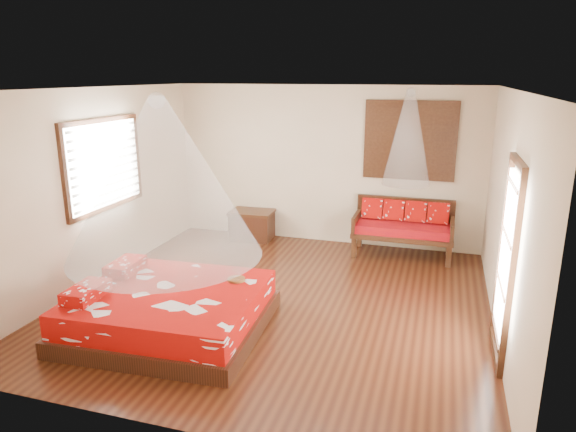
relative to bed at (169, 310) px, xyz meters
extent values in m
cube|color=#33150B|center=(1.00, 1.14, -0.26)|extent=(5.50, 5.50, 0.02)
cube|color=silver|center=(1.00, 1.14, 2.56)|extent=(5.50, 5.50, 0.02)
cube|color=beige|center=(-1.76, 1.14, 1.15)|extent=(0.02, 5.50, 2.80)
cube|color=beige|center=(3.76, 1.14, 1.15)|extent=(0.02, 5.50, 2.80)
cube|color=beige|center=(1.00, 3.90, 1.15)|extent=(5.50, 0.02, 2.80)
cube|color=beige|center=(1.00, -1.62, 1.15)|extent=(5.50, 0.02, 2.80)
cube|color=black|center=(0.02, 0.00, -0.15)|extent=(2.28, 2.09, 0.20)
cube|color=#A20905|center=(0.02, 0.00, 0.10)|extent=(2.18, 1.98, 0.30)
cube|color=#A20905|center=(-0.78, -0.46, 0.32)|extent=(0.34, 0.59, 0.15)
cube|color=#A20905|center=(-0.82, 0.37, 0.32)|extent=(0.34, 0.59, 0.15)
cube|color=black|center=(1.69, 3.13, -0.04)|extent=(0.08, 0.08, 0.42)
cube|color=black|center=(3.21, 3.13, -0.04)|extent=(0.08, 0.08, 0.42)
cube|color=black|center=(1.69, 3.74, -0.04)|extent=(0.08, 0.08, 0.42)
cube|color=black|center=(3.21, 3.74, -0.04)|extent=(0.08, 0.08, 0.42)
cube|color=black|center=(2.45, 3.44, 0.13)|extent=(1.64, 0.73, 0.08)
cube|color=maroon|center=(2.45, 3.44, 0.24)|extent=(1.58, 0.67, 0.14)
cube|color=black|center=(2.45, 3.76, 0.42)|extent=(1.64, 0.06, 0.55)
cube|color=black|center=(1.67, 3.44, 0.29)|extent=(0.06, 0.73, 0.30)
cube|color=black|center=(3.23, 3.44, 0.29)|extent=(0.06, 0.73, 0.30)
cube|color=#A20905|center=(1.90, 3.64, 0.48)|extent=(0.35, 0.19, 0.36)
cube|color=#A20905|center=(2.26, 3.64, 0.48)|extent=(0.35, 0.19, 0.36)
cube|color=#A20905|center=(2.63, 3.64, 0.48)|extent=(0.35, 0.19, 0.36)
cube|color=#A20905|center=(2.99, 3.64, 0.48)|extent=(0.35, 0.19, 0.36)
cube|color=black|center=(-0.30, 3.59, -0.01)|extent=(0.77, 0.56, 0.49)
cube|color=black|center=(-0.30, 3.59, 0.26)|extent=(0.81, 0.61, 0.05)
cube|color=black|center=(2.45, 3.86, 1.65)|extent=(1.52, 0.06, 1.32)
cube|color=black|center=(2.45, 3.85, 1.65)|extent=(1.35, 0.04, 1.10)
cube|color=black|center=(-1.72, 1.34, 1.45)|extent=(0.08, 1.74, 1.34)
cube|color=silver|center=(-1.68, 1.34, 1.45)|extent=(0.04, 1.54, 1.10)
cube|color=black|center=(3.72, 0.54, 0.80)|extent=(0.08, 1.02, 2.16)
cube|color=white|center=(3.70, 0.54, 0.90)|extent=(0.03, 0.82, 1.70)
cylinder|color=brown|center=(0.66, 0.52, 0.26)|extent=(0.22, 0.22, 0.03)
cone|color=white|center=(0.02, 0.00, 1.60)|extent=(2.21, 2.21, 1.80)
cone|color=white|center=(2.45, 3.39, 1.75)|extent=(0.77, 0.77, 1.50)
camera|label=1|loc=(3.00, -4.95, 2.72)|focal=32.00mm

